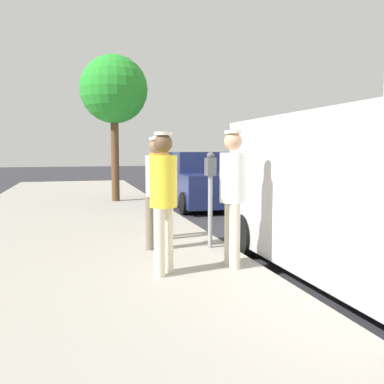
# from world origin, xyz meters

# --- Properties ---
(ground_plane) EXTENTS (80.00, 80.00, 0.00)m
(ground_plane) POSITION_xyz_m (0.00, 0.00, 0.00)
(ground_plane) COLOR #2D2D33
(sidewalk_slab) EXTENTS (5.00, 32.00, 0.15)m
(sidewalk_slab) POSITION_xyz_m (3.50, 0.00, 0.07)
(sidewalk_slab) COLOR #9E998E
(sidewalk_slab) RESTS_ON ground
(parking_meter_near) EXTENTS (0.14, 0.18, 1.52)m
(parking_meter_near) POSITION_xyz_m (1.35, -0.40, 1.18)
(parking_meter_near) COLOR gray
(parking_meter_near) RESTS_ON sidewalk_slab
(pedestrian_in_yellow) EXTENTS (0.34, 0.34, 1.77)m
(pedestrian_in_yellow) POSITION_xyz_m (2.35, 0.80, 1.17)
(pedestrian_in_yellow) COLOR beige
(pedestrian_in_yellow) RESTS_ON sidewalk_slab
(pedestrian_in_orange) EXTENTS (0.34, 0.34, 1.79)m
(pedestrian_in_orange) POSITION_xyz_m (1.99, -1.28, 1.18)
(pedestrian_in_orange) COLOR beige
(pedestrian_in_orange) RESTS_ON sidewalk_slab
(pedestrian_in_gray) EXTENTS (0.36, 0.34, 1.74)m
(pedestrian_in_gray) POSITION_xyz_m (2.18, -0.52, 1.15)
(pedestrian_in_gray) COLOR #726656
(pedestrian_in_gray) RESTS_ON sidewalk_slab
(pedestrian_in_white) EXTENTS (0.34, 0.36, 1.80)m
(pedestrian_in_white) POSITION_xyz_m (1.41, 0.71, 1.19)
(pedestrian_in_white) COLOR beige
(pedestrian_in_white) RESTS_ON sidewalk_slab
(parked_sedan_behind) EXTENTS (2.00, 4.43, 1.65)m
(parked_sedan_behind) POSITION_xyz_m (-0.27, -6.43, 0.75)
(parked_sedan_behind) COLOR navy
(parked_sedan_behind) RESTS_ON ground
(street_tree) EXTENTS (2.03, 2.03, 4.40)m
(street_tree) POSITION_xyz_m (2.21, -7.07, 3.49)
(street_tree) COLOR brown
(street_tree) RESTS_ON sidewalk_slab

